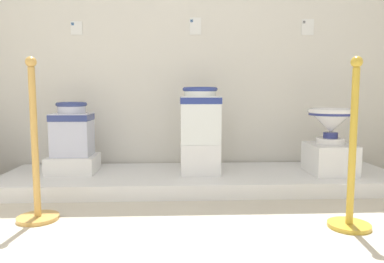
# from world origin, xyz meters

# --- Properties ---
(wall_back) EXTENTS (4.12, 0.06, 2.91)m
(wall_back) POSITION_xyz_m (1.96, 2.98, 1.45)
(wall_back) COLOR silver
(wall_back) RESTS_ON ground_plane
(display_platform) EXTENTS (3.20, 0.84, 0.11)m
(display_platform) POSITION_xyz_m (1.96, 2.51, 0.06)
(display_platform) COLOR white
(display_platform) RESTS_ON ground_plane
(plinth_block_pale_glazed) EXTENTS (0.38, 0.36, 0.14)m
(plinth_block_pale_glazed) POSITION_xyz_m (0.92, 2.57, 0.18)
(plinth_block_pale_glazed) COLOR white
(plinth_block_pale_glazed) RESTS_ON display_platform
(antique_toilet_pale_glazed) EXTENTS (0.31, 0.27, 0.44)m
(antique_toilet_pale_glazed) POSITION_xyz_m (0.92, 2.57, 0.47)
(antique_toilet_pale_glazed) COLOR silver
(antique_toilet_pale_glazed) RESTS_ON plinth_block_pale_glazed
(plinth_block_tall_cobalt) EXTENTS (0.31, 0.32, 0.25)m
(plinth_block_tall_cobalt) POSITION_xyz_m (1.96, 2.52, 0.23)
(plinth_block_tall_cobalt) COLOR white
(plinth_block_tall_cobalt) RESTS_ON display_platform
(antique_toilet_tall_cobalt) EXTENTS (0.32, 0.31, 0.45)m
(antique_toilet_tall_cobalt) POSITION_xyz_m (1.96, 2.52, 0.60)
(antique_toilet_tall_cobalt) COLOR white
(antique_toilet_tall_cobalt) RESTS_ON plinth_block_tall_cobalt
(plinth_block_central_ornate) EXTENTS (0.34, 0.39, 0.24)m
(plinth_block_central_ornate) POSITION_xyz_m (3.02, 2.45, 0.23)
(plinth_block_central_ornate) COLOR white
(plinth_block_central_ornate) RESTS_ON display_platform
(antique_toilet_central_ornate) EXTENTS (0.37, 0.37, 0.29)m
(antique_toilet_central_ornate) POSITION_xyz_m (3.02, 2.45, 0.54)
(antique_toilet_central_ornate) COLOR white
(antique_toilet_central_ornate) RESTS_ON plinth_block_central_ornate
(info_placard_first) EXTENTS (0.10, 0.01, 0.12)m
(info_placard_first) POSITION_xyz_m (0.88, 2.94, 1.34)
(info_placard_first) COLOR white
(info_placard_second) EXTENTS (0.10, 0.01, 0.15)m
(info_placard_second) POSITION_xyz_m (1.95, 2.94, 1.37)
(info_placard_second) COLOR white
(info_placard_third) EXTENTS (0.11, 0.01, 0.14)m
(info_placard_third) POSITION_xyz_m (2.98, 2.94, 1.37)
(info_placard_third) COLOR white
(stanchion_post_near_left) EXTENTS (0.24, 0.24, 0.97)m
(stanchion_post_near_left) POSITION_xyz_m (0.93, 1.74, 0.30)
(stanchion_post_near_left) COLOR #C79547
(stanchion_post_near_left) RESTS_ON ground_plane
(stanchion_post_near_right) EXTENTS (0.24, 0.24, 0.96)m
(stanchion_post_near_right) POSITION_xyz_m (2.75, 1.54, 0.30)
(stanchion_post_near_right) COLOR gold
(stanchion_post_near_right) RESTS_ON ground_plane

